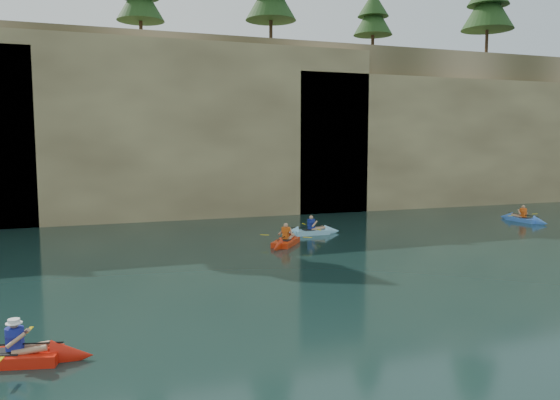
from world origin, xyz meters
name	(u,v)px	position (x,y,z in m)	size (l,w,h in m)	color
ground	(282,343)	(0.00, 0.00, 0.00)	(160.00, 160.00, 0.00)	black
cliff	(146,126)	(0.00, 30.00, 6.00)	(70.00, 16.00, 12.00)	tan
cliff_slab_center	(191,128)	(2.00, 22.60, 5.70)	(24.00, 2.40, 11.40)	tan
cliff_slab_east	(454,141)	(22.00, 22.60, 4.92)	(26.00, 2.40, 9.84)	tan
sea_cave_center	(94,197)	(-4.00, 21.95, 1.60)	(3.50, 1.00, 3.20)	black
sea_cave_east	(311,180)	(10.00, 21.95, 2.25)	(5.00, 1.00, 4.50)	black
main_kayaker	(16,356)	(-6.00, 0.84, 0.17)	(3.44, 2.25, 1.25)	red
kayaker_red_far	(286,242)	(4.42, 11.77, 0.16)	(2.80, 3.26, 1.30)	red
kayaker_ltblue_mid	(311,232)	(6.68, 14.04, 0.15)	(3.29, 2.46, 1.25)	#90D2F1
kayaker_blue_east	(523,219)	(20.67, 13.95, 0.15)	(2.44, 3.56, 1.25)	#4782F1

